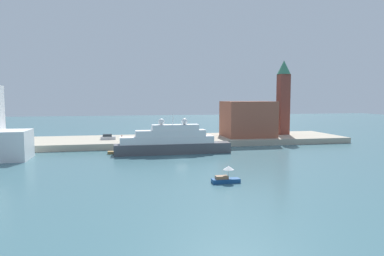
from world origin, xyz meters
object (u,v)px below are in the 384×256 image
large_yacht (171,142)px  parked_car (108,137)px  bell_tower (283,94)px  work_barge (117,152)px  mooring_bollard (196,139)px  person_figure (122,138)px  harbor_building (248,119)px  small_motorboat (226,177)px

large_yacht → parked_car: bearing=129.9°
bell_tower → work_barge: bearing=-160.2°
bell_tower → mooring_bollard: bell_tower is taller
work_barge → person_figure: size_ratio=2.67×
work_barge → harbor_building: (39.65, 15.21, 6.86)m
work_barge → harbor_building: 43.02m
work_barge → bell_tower: (53.36, 19.17, 14.59)m
large_yacht → work_barge: size_ratio=6.11×
large_yacht → harbor_building: 32.42m
harbor_building → mooring_bollard: harbor_building is taller
parked_car → mooring_bollard: (24.22, -8.57, -0.23)m
harbor_building → large_yacht: bearing=-145.8°
large_yacht → harbor_building: harbor_building is taller
person_figure → bell_tower: bearing=8.2°
large_yacht → work_barge: (-13.06, 2.84, -2.59)m
large_yacht → person_figure: bearing=129.4°
bell_tower → large_yacht: bearing=-151.4°
harbor_building → mooring_bollard: 20.42m
bell_tower → parked_car: bearing=-176.9°
work_barge → parked_car: 16.49m
large_yacht → person_figure: large_yacht is taller
small_motorboat → large_yacht: bearing=98.1°
harbor_building → bell_tower: bell_tower is taller
person_figure → small_motorboat: bearing=-70.2°
bell_tower → parked_car: bell_tower is taller
large_yacht → harbor_building: (26.59, 18.05, 4.27)m
large_yacht → work_barge: bearing=167.7°
small_motorboat → work_barge: bearing=117.3°
bell_tower → person_figure: 54.19m
harbor_building → mooring_bollard: (-18.24, -7.66, -5.06)m
large_yacht → person_figure: size_ratio=16.30×
mooring_bollard → small_motorboat: bearing=-95.5°
large_yacht → work_barge: large_yacht is taller
work_barge → large_yacht: bearing=-12.3°
bell_tower → parked_car: 57.63m
work_barge → mooring_bollard: mooring_bollard is taller
large_yacht → mooring_bollard: (8.35, 10.39, -0.79)m
work_barge → mooring_bollard: size_ratio=5.39×
person_figure → mooring_bollard: 20.69m
small_motorboat → person_figure: person_figure is taller
small_motorboat → mooring_bollard: 41.53m
large_yacht → harbor_building: size_ratio=1.92×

